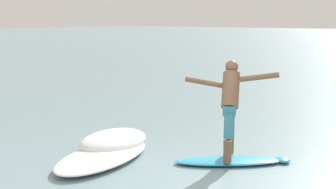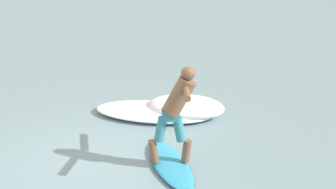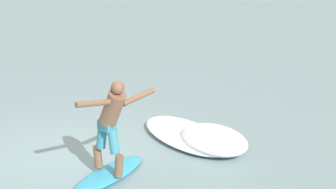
{
  "view_description": "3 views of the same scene",
  "coord_description": "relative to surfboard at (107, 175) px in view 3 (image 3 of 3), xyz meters",
  "views": [
    {
      "loc": [
        -5.15,
        -3.58,
        2.35
      ],
      "look_at": [
        0.87,
        1.57,
        1.06
      ],
      "focal_mm": 50.0,
      "sensor_mm": 36.0,
      "label": 1
    },
    {
      "loc": [
        4.71,
        -6.57,
        4.27
      ],
      "look_at": [
        0.51,
        1.52,
        0.77
      ],
      "focal_mm": 60.0,
      "sensor_mm": 36.0,
      "label": 2
    },
    {
      "loc": [
        12.56,
        -1.75,
        5.21
      ],
      "look_at": [
        0.64,
        1.57,
        1.15
      ],
      "focal_mm": 85.0,
      "sensor_mm": 36.0,
      "label": 3
    }
  ],
  "objects": [
    {
      "name": "ground_plane",
      "position": [
        -1.11,
        -0.43,
        -0.05
      ],
      "size": [
        200.0,
        200.0,
        0.0
      ],
      "primitive_type": "plane",
      "color": "gray"
    },
    {
      "name": "surfboard",
      "position": [
        0.0,
        0.0,
        0.0
      ],
      "size": [
        1.63,
        1.66,
        0.23
      ],
      "color": "#33A0C8",
      "rests_on": "ground"
    },
    {
      "name": "surfer",
      "position": [
        0.07,
        0.08,
        0.98
      ],
      "size": [
        0.94,
        1.39,
        1.58
      ],
      "color": "brown",
      "rests_on": "surfboard"
    },
    {
      "name": "wave_foam_at_tail",
      "position": [
        -1.25,
        1.71,
        0.04
      ],
      "size": [
        2.48,
        1.64,
        0.17
      ],
      "color": "white",
      "rests_on": "ground"
    },
    {
      "name": "wave_foam_at_nose",
      "position": [
        -0.71,
        2.03,
        0.13
      ],
      "size": [
        1.69,
        1.33,
        0.35
      ],
      "color": "white",
      "rests_on": "ground"
    }
  ]
}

